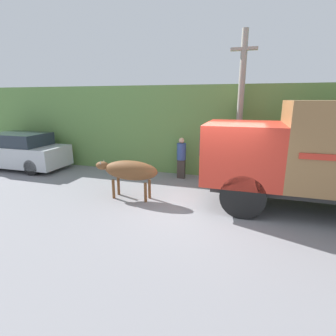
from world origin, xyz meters
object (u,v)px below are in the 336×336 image
Objects in this scene: brown_cow at (129,171)px; parked_suv at (20,152)px; pedestrian_on_hill at (181,156)px; utility_pole at (240,107)px.

parked_suv is at bearing 175.70° from brown_cow.
pedestrian_on_hill reaches higher than parked_suv.
pedestrian_on_hill is (7.26, 0.70, 0.10)m from parked_suv.
parked_suv is (-6.27, 1.90, -0.13)m from brown_cow.
parked_suv is 9.61m from utility_pole.
pedestrian_on_hill is at bearing 81.61° from brown_cow.
brown_cow is 0.39× the size of utility_pole.
parked_suv reaches higher than brown_cow.
utility_pole is (9.36, 0.89, 2.01)m from parked_suv.
parked_suv is 7.30m from pedestrian_on_hill.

